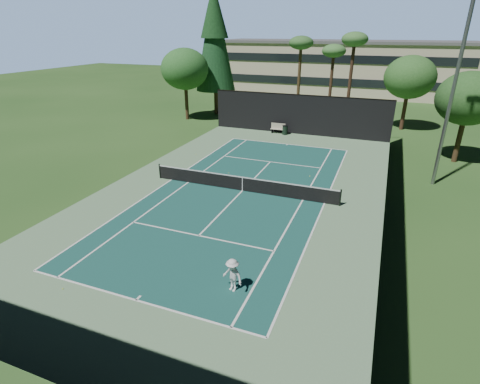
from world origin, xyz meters
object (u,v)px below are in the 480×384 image
at_px(tennis_ball_b, 229,173).
at_px(tennis_ball_c, 310,176).
at_px(trash_bin, 285,130).
at_px(tennis_net, 242,183).
at_px(tennis_ball_d, 196,154).
at_px(tennis_ball_a, 63,289).
at_px(park_bench, 278,128).
at_px(player, 232,275).

xyz_separation_m(tennis_ball_b, tennis_ball_c, (5.83, 1.54, 0.00)).
xyz_separation_m(tennis_ball_c, trash_bin, (-4.85, 10.96, 0.44)).
relative_size(tennis_net, tennis_ball_d, 195.80).
distance_m(tennis_ball_a, tennis_ball_d, 18.65).
height_order(tennis_ball_b, park_bench, park_bench).
bearing_deg(tennis_ball_c, tennis_ball_b, -165.18).
bearing_deg(tennis_net, tennis_ball_d, 137.89).
height_order(tennis_ball_b, tennis_ball_c, same).
height_order(player, park_bench, player).
bearing_deg(tennis_ball_d, tennis_ball_b, -35.82).
height_order(tennis_net, tennis_ball_a, tennis_net).
xyz_separation_m(tennis_net, trash_bin, (-1.17, 15.25, -0.08)).
bearing_deg(player, tennis_ball_a, -140.64).
height_order(player, tennis_ball_c, player).
distance_m(tennis_net, park_bench, 15.69).
xyz_separation_m(player, park_bench, (-5.35, 25.43, -0.20)).
height_order(tennis_ball_b, tennis_ball_d, tennis_ball_b).
bearing_deg(park_bench, tennis_ball_a, -92.63).
xyz_separation_m(tennis_net, tennis_ball_d, (-6.58, 5.95, -0.52)).
distance_m(player, tennis_ball_b, 13.78).
bearing_deg(tennis_ball_a, park_bench, 87.37).
relative_size(tennis_ball_a, park_bench, 0.04).
height_order(tennis_net, tennis_ball_c, tennis_net).
height_order(player, tennis_ball_d, player).
bearing_deg(trash_bin, tennis_ball_c, -66.14).
relative_size(tennis_ball_c, trash_bin, 0.07).
xyz_separation_m(player, tennis_ball_a, (-6.63, -2.54, -0.72)).
xyz_separation_m(player, tennis_ball_c, (0.34, 14.16, -0.71)).
bearing_deg(tennis_ball_c, trash_bin, 113.86).
bearing_deg(park_bench, tennis_ball_d, -115.49).
xyz_separation_m(tennis_ball_a, tennis_ball_d, (-3.30, 18.36, 0.00)).
distance_m(tennis_net, trash_bin, 15.30).
height_order(tennis_net, trash_bin, tennis_net).
distance_m(tennis_ball_b, tennis_ball_c, 6.03).
bearing_deg(tennis_ball_a, player, 20.95).
height_order(tennis_ball_c, trash_bin, trash_bin).
xyz_separation_m(park_bench, trash_bin, (0.83, -0.31, -0.07)).
distance_m(tennis_ball_a, trash_bin, 27.75).
bearing_deg(trash_bin, tennis_ball_a, -94.37).
bearing_deg(tennis_ball_b, tennis_net, -52.02).
relative_size(tennis_ball_b, park_bench, 0.04).
relative_size(tennis_ball_a, trash_bin, 0.06).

